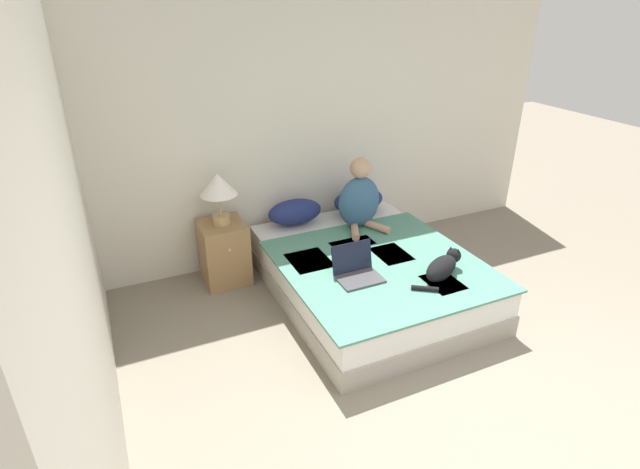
{
  "coord_description": "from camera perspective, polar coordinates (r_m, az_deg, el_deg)",
  "views": [
    {
      "loc": [
        -1.96,
        -1.16,
        2.48
      ],
      "look_at": [
        -0.52,
        1.99,
        0.78
      ],
      "focal_mm": 28.0,
      "sensor_mm": 36.0,
      "label": 1
    }
  ],
  "objects": [
    {
      "name": "wall_side",
      "position": [
        3.01,
        -26.14,
        -0.31
      ],
      "size": [
        0.05,
        4.19,
        2.55
      ],
      "color": "beige",
      "rests_on": "ground_plane"
    },
    {
      "name": "pillow_far",
      "position": [
        5.12,
        4.43,
        3.91
      ],
      "size": [
        0.54,
        0.3,
        0.24
      ],
      "color": "navy",
      "rests_on": "bed"
    },
    {
      "name": "wall_back",
      "position": [
        4.94,
        -0.44,
        12.05
      ],
      "size": [
        5.27,
        0.05,
        2.55
      ],
      "color": "beige",
      "rests_on": "ground_plane"
    },
    {
      "name": "table_lamp",
      "position": [
        4.46,
        -11.53,
        5.28
      ],
      "size": [
        0.33,
        0.33,
        0.47
      ],
      "color": "tan",
      "rests_on": "nightstand"
    },
    {
      "name": "laptop_open",
      "position": [
        3.97,
        4.25,
        -4.21
      ],
      "size": [
        0.35,
        0.3,
        0.25
      ],
      "rotation": [
        0.0,
        0.0,
        -0.0
      ],
      "color": "#424247",
      "rests_on": "bed"
    },
    {
      "name": "bed",
      "position": [
        4.45,
        5.57,
        -4.64
      ],
      "size": [
        1.61,
        2.04,
        0.43
      ],
      "color": "#9E998E",
      "rests_on": "ground_plane"
    },
    {
      "name": "person_sitting",
      "position": [
        4.72,
        4.54,
        4.05
      ],
      "size": [
        0.42,
        0.41,
        0.69
      ],
      "color": "#33567A",
      "rests_on": "bed"
    },
    {
      "name": "nightstand",
      "position": [
        4.72,
        -10.91,
        -1.99
      ],
      "size": [
        0.41,
        0.45,
        0.59
      ],
      "color": "#937047",
      "rests_on": "ground_plane"
    },
    {
      "name": "cat_tabby",
      "position": [
        4.07,
        13.86,
        -3.58
      ],
      "size": [
        0.57,
        0.34,
        0.18
      ],
      "rotation": [
        0.0,
        0.0,
        0.44
      ],
      "color": "black",
      "rests_on": "bed"
    },
    {
      "name": "pillow_near",
      "position": [
        4.84,
        -2.89,
        2.6
      ],
      "size": [
        0.54,
        0.3,
        0.24
      ],
      "color": "navy",
      "rests_on": "bed"
    }
  ]
}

